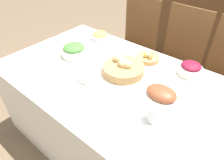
# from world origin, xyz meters

# --- Properties ---
(ground_plane) EXTENTS (12.00, 12.00, 0.00)m
(ground_plane) POSITION_xyz_m (0.00, 0.00, 0.00)
(ground_plane) COLOR brown
(dining_table) EXTENTS (1.83, 1.02, 0.72)m
(dining_table) POSITION_xyz_m (0.00, 0.00, 0.36)
(dining_table) COLOR silver
(dining_table) RESTS_ON ground
(chair_far_center) EXTENTS (0.45, 0.45, 0.99)m
(chair_far_center) POSITION_xyz_m (0.04, 0.87, 0.52)
(chair_far_center) COLOR brown
(chair_far_center) RESTS_ON ground
(chair_far_left) EXTENTS (0.43, 0.43, 0.99)m
(chair_far_left) POSITION_xyz_m (-0.47, 0.87, 0.52)
(chair_far_left) COLOR brown
(chair_far_left) RESTS_ON ground
(sideboard) EXTENTS (1.48, 0.44, 0.95)m
(sideboard) POSITION_xyz_m (0.16, 1.84, 0.47)
(sideboard) COLOR brown
(sideboard) RESTS_ON ground
(bread_basket) EXTENTS (0.30, 0.30, 0.11)m
(bread_basket) POSITION_xyz_m (-0.05, 0.09, 0.76)
(bread_basket) COLOR #AD8451
(bread_basket) RESTS_ON dining_table
(egg_basket) EXTENTS (0.19, 0.19, 0.08)m
(egg_basket) POSITION_xyz_m (0.00, 0.34, 0.75)
(egg_basket) COLOR #AD8451
(egg_basket) RESTS_ON dining_table
(ham_platter) EXTENTS (0.30, 0.21, 0.07)m
(ham_platter) POSITION_xyz_m (0.29, 0.03, 0.75)
(ham_platter) COLOR silver
(ham_platter) RESTS_ON dining_table
(beet_salad_bowl) EXTENTS (0.16, 0.16, 0.09)m
(beet_salad_bowl) POSITION_xyz_m (0.33, 0.37, 0.77)
(beet_salad_bowl) COLOR silver
(beet_salad_bowl) RESTS_ON dining_table
(pineapple_bowl) EXTENTS (0.15, 0.15, 0.08)m
(pineapple_bowl) POSITION_xyz_m (-0.53, 0.37, 0.76)
(pineapple_bowl) COLOR silver
(pineapple_bowl) RESTS_ON dining_table
(green_salad_bowl) EXTENTS (0.20, 0.20, 0.10)m
(green_salad_bowl) POSITION_xyz_m (-0.50, 0.02, 0.77)
(green_salad_bowl) COLOR silver
(green_salad_bowl) RESTS_ON dining_table
(dinner_plate) EXTENTS (0.28, 0.28, 0.01)m
(dinner_plate) POSITION_xyz_m (0.12, -0.33, 0.73)
(dinner_plate) COLOR silver
(dinner_plate) RESTS_ON dining_table
(fork) EXTENTS (0.01, 0.18, 0.00)m
(fork) POSITION_xyz_m (-0.05, -0.33, 0.72)
(fork) COLOR #B7B7BC
(fork) RESTS_ON dining_table
(knife) EXTENTS (0.01, 0.18, 0.00)m
(knife) POSITION_xyz_m (0.28, -0.33, 0.72)
(knife) COLOR #B7B7BC
(knife) RESTS_ON dining_table
(spoon) EXTENTS (0.01, 0.18, 0.00)m
(spoon) POSITION_xyz_m (0.31, -0.33, 0.72)
(spoon) COLOR #B7B7BC
(spoon) RESTS_ON dining_table
(drinking_cup) EXTENTS (0.07, 0.07, 0.09)m
(drinking_cup) POSITION_xyz_m (0.35, -0.17, 0.77)
(drinking_cup) COLOR silver
(drinking_cup) RESTS_ON dining_table
(butter_dish) EXTENTS (0.10, 0.06, 0.03)m
(butter_dish) POSITION_xyz_m (-0.18, -0.17, 0.74)
(butter_dish) COLOR silver
(butter_dish) RESTS_ON dining_table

